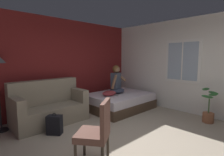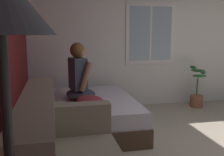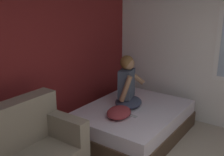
{
  "view_description": "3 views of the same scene",
  "coord_description": "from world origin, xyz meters",
  "px_view_note": "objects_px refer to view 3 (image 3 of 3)",
  "views": [
    {
      "loc": [
        -2.25,
        -1.86,
        1.6
      ],
      "look_at": [
        1.0,
        1.54,
        1.04
      ],
      "focal_mm": 28.0,
      "sensor_mm": 36.0,
      "label": 1
    },
    {
      "loc": [
        -2.4,
        2.28,
        1.48
      ],
      "look_at": [
        0.55,
        1.66,
        0.97
      ],
      "focal_mm": 42.0,
      "sensor_mm": 36.0,
      "label": 2
    },
    {
      "loc": [
        -1.89,
        -0.22,
        2.2
      ],
      "look_at": [
        0.88,
        1.77,
        1.18
      ],
      "focal_mm": 42.0,
      "sensor_mm": 36.0,
      "label": 3
    }
  ],
  "objects_px": {
    "person_seated": "(128,86)",
    "throw_pillow": "(119,112)",
    "cell_phone": "(133,116)",
    "bed": "(133,121)"
  },
  "relations": [
    {
      "from": "throw_pillow",
      "to": "cell_phone",
      "type": "xyz_separation_m",
      "value": [
        0.13,
        -0.17,
        -0.07
      ]
    },
    {
      "from": "person_seated",
      "to": "cell_phone",
      "type": "distance_m",
      "value": 0.53
    },
    {
      "from": "person_seated",
      "to": "cell_phone",
      "type": "xyz_separation_m",
      "value": [
        -0.28,
        -0.28,
        -0.35
      ]
    },
    {
      "from": "bed",
      "to": "throw_pillow",
      "type": "xyz_separation_m",
      "value": [
        -0.42,
        0.0,
        0.31
      ]
    },
    {
      "from": "throw_pillow",
      "to": "cell_phone",
      "type": "relative_size",
      "value": 3.33
    },
    {
      "from": "bed",
      "to": "cell_phone",
      "type": "xyz_separation_m",
      "value": [
        -0.28,
        -0.16,
        0.25
      ]
    },
    {
      "from": "person_seated",
      "to": "throw_pillow",
      "type": "height_order",
      "value": "person_seated"
    },
    {
      "from": "throw_pillow",
      "to": "bed",
      "type": "bearing_deg",
      "value": -0.23
    },
    {
      "from": "bed",
      "to": "person_seated",
      "type": "bearing_deg",
      "value": 90.51
    },
    {
      "from": "bed",
      "to": "throw_pillow",
      "type": "height_order",
      "value": "throw_pillow"
    }
  ]
}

